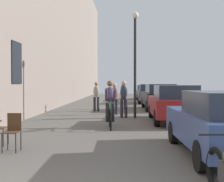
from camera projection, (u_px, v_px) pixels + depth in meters
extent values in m
cube|color=black|center=(17.00, 63.00, 12.06)|extent=(0.04, 1.10, 1.70)
cylinder|color=black|center=(16.00, 144.00, 6.82)|extent=(0.02, 0.02, 0.45)
cylinder|color=black|center=(2.00, 143.00, 6.84)|extent=(0.02, 0.02, 0.45)
cylinder|color=black|center=(21.00, 141.00, 7.14)|extent=(0.02, 0.02, 0.45)
cylinder|color=black|center=(8.00, 141.00, 7.16)|extent=(0.02, 0.02, 0.45)
cube|color=#4C331E|center=(12.00, 132.00, 6.98)|extent=(0.39, 0.39, 0.02)
cube|color=#4C331E|center=(14.00, 122.00, 7.16)|extent=(0.34, 0.03, 0.42)
cylinder|color=black|center=(8.00, 136.00, 7.84)|extent=(0.02, 0.02, 0.45)
cylinder|color=black|center=(3.00, 138.00, 7.52)|extent=(0.02, 0.02, 0.45)
cube|color=#4C331E|center=(0.00, 128.00, 7.68)|extent=(0.39, 0.39, 0.02)
torus|color=black|center=(111.00, 121.00, 10.18)|extent=(0.10, 0.71, 0.71)
torus|color=black|center=(110.00, 117.00, 11.23)|extent=(0.10, 0.71, 0.71)
cylinder|color=#2D6B38|center=(110.00, 110.00, 11.13)|extent=(0.05, 0.22, 0.58)
cylinder|color=#2D6B38|center=(110.00, 102.00, 10.63)|extent=(0.10, 0.82, 0.14)
cylinder|color=#2D6B38|center=(111.00, 111.00, 10.20)|extent=(0.04, 0.09, 0.67)
cylinder|color=#2D6B38|center=(110.00, 118.00, 10.73)|extent=(0.11, 1.00, 0.12)
cylinder|color=black|center=(111.00, 101.00, 10.21)|extent=(0.52, 0.07, 0.03)
ellipsoid|color=black|center=(110.00, 102.00, 11.04)|extent=(0.12, 0.24, 0.06)
ellipsoid|color=#4C3D5B|center=(110.00, 94.00, 10.95)|extent=(0.36, 0.37, 0.59)
sphere|color=brown|center=(110.00, 83.00, 10.90)|extent=(0.22, 0.22, 0.22)
cylinder|color=#26262D|center=(113.00, 112.00, 10.89)|extent=(0.16, 0.40, 0.75)
cylinder|color=#26262D|center=(107.00, 112.00, 10.88)|extent=(0.16, 0.40, 0.75)
cylinder|color=#4C3D5B|center=(114.00, 95.00, 10.56)|extent=(0.16, 0.75, 0.48)
cylinder|color=#4C3D5B|center=(106.00, 95.00, 10.55)|extent=(0.13, 0.75, 0.48)
cylinder|color=#26262D|center=(122.00, 109.00, 13.92)|extent=(0.14, 0.14, 0.85)
cylinder|color=#26262D|center=(126.00, 109.00, 13.91)|extent=(0.14, 0.14, 0.85)
ellipsoid|color=#2D3342|center=(124.00, 92.00, 13.89)|extent=(0.35, 0.25, 0.67)
sphere|color=tan|center=(124.00, 83.00, 13.88)|extent=(0.22, 0.22, 0.22)
cylinder|color=#26262D|center=(116.00, 107.00, 15.39)|extent=(0.14, 0.14, 0.79)
cylinder|color=#26262D|center=(113.00, 107.00, 15.38)|extent=(0.14, 0.14, 0.79)
ellipsoid|color=brown|center=(114.00, 93.00, 15.37)|extent=(0.36, 0.27, 0.63)
sphere|color=tan|center=(114.00, 85.00, 15.36)|extent=(0.22, 0.22, 0.22)
cylinder|color=#26262D|center=(95.00, 104.00, 17.14)|extent=(0.14, 0.14, 0.83)
cylinder|color=#26262D|center=(98.00, 104.00, 17.14)|extent=(0.14, 0.14, 0.83)
ellipsoid|color=#9E9384|center=(96.00, 91.00, 17.12)|extent=(0.35, 0.26, 0.66)
sphere|color=#A57A5B|center=(96.00, 84.00, 17.11)|extent=(0.22, 0.22, 0.22)
cylinder|color=#26262D|center=(125.00, 102.00, 18.58)|extent=(0.14, 0.14, 0.87)
cylinder|color=#26262D|center=(122.00, 102.00, 18.59)|extent=(0.14, 0.14, 0.87)
ellipsoid|color=#2D3342|center=(123.00, 90.00, 18.57)|extent=(0.35, 0.25, 0.69)
sphere|color=brown|center=(123.00, 83.00, 18.55)|extent=(0.22, 0.22, 0.22)
cylinder|color=black|center=(135.00, 68.00, 13.77)|extent=(0.12, 0.12, 4.60)
sphere|color=silver|center=(135.00, 15.00, 13.71)|extent=(0.32, 0.32, 0.32)
cube|color=#384C84|center=(219.00, 127.00, 6.67)|extent=(1.75, 4.06, 0.66)
cylinder|color=black|center=(173.00, 132.00, 8.02)|extent=(0.20, 0.58, 0.58)
cylinder|color=black|center=(201.00, 156.00, 5.37)|extent=(0.20, 0.58, 0.58)
cube|color=maroon|center=(173.00, 106.00, 12.49)|extent=(1.85, 4.33, 0.70)
cube|color=#283342|center=(175.00, 92.00, 11.96)|extent=(1.54, 2.35, 0.52)
cylinder|color=black|center=(151.00, 111.00, 13.96)|extent=(0.21, 0.62, 0.62)
cylinder|color=black|center=(186.00, 111.00, 13.88)|extent=(0.21, 0.62, 0.62)
cylinder|color=black|center=(157.00, 118.00, 11.13)|extent=(0.21, 0.62, 0.62)
cylinder|color=black|center=(201.00, 118.00, 11.04)|extent=(0.21, 0.62, 0.62)
cube|color=black|center=(159.00, 98.00, 18.36)|extent=(1.89, 4.42, 0.71)
cube|color=#283342|center=(160.00, 89.00, 17.82)|extent=(1.57, 2.39, 0.53)
cylinder|color=black|center=(143.00, 103.00, 19.83)|extent=(0.21, 0.64, 0.63)
cylinder|color=black|center=(168.00, 103.00, 19.80)|extent=(0.21, 0.64, 0.63)
cylinder|color=black|center=(148.00, 106.00, 16.94)|extent=(0.21, 0.64, 0.63)
cylinder|color=black|center=(177.00, 106.00, 16.91)|extent=(0.21, 0.64, 0.63)
cube|color=#595960|center=(149.00, 95.00, 24.54)|extent=(1.91, 4.37, 0.70)
cube|color=#283342|center=(149.00, 87.00, 24.01)|extent=(1.57, 2.37, 0.52)
cylinder|color=black|center=(139.00, 98.00, 26.02)|extent=(0.22, 0.63, 0.62)
cylinder|color=black|center=(157.00, 98.00, 25.92)|extent=(0.22, 0.63, 0.62)
cylinder|color=black|center=(139.00, 100.00, 23.18)|extent=(0.22, 0.63, 0.62)
cylinder|color=black|center=(161.00, 100.00, 23.08)|extent=(0.22, 0.63, 0.62)
cube|color=#595960|center=(144.00, 93.00, 30.08)|extent=(1.72, 4.06, 0.66)
cube|color=#283342|center=(144.00, 88.00, 29.58)|extent=(1.43, 2.20, 0.49)
cylinder|color=black|center=(136.00, 96.00, 31.44)|extent=(0.19, 0.58, 0.58)
cylinder|color=black|center=(150.00, 96.00, 31.40)|extent=(0.19, 0.58, 0.58)
cylinder|color=black|center=(137.00, 97.00, 28.78)|extent=(0.19, 0.58, 0.58)
cylinder|color=black|center=(153.00, 97.00, 28.74)|extent=(0.19, 0.58, 0.58)
torus|color=black|center=(216.00, 170.00, 4.50)|extent=(0.15, 0.70, 0.69)
cylinder|color=black|center=(219.00, 135.00, 4.38)|extent=(0.62, 0.08, 0.03)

